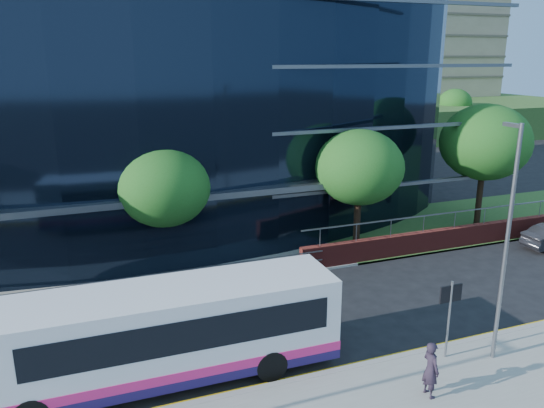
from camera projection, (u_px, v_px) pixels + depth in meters
name	position (u px, v px, depth m)	size (l,w,h in m)	color
ground	(306.00, 362.00, 18.14)	(200.00, 200.00, 0.00)	black
kerb	(319.00, 376.00, 17.22)	(80.00, 0.25, 0.16)	gray
yellow_line_outer	(316.00, 374.00, 17.42)	(80.00, 0.08, 0.01)	gold
yellow_line_inner	(314.00, 372.00, 17.55)	(80.00, 0.08, 0.01)	gold
far_forecourt	(102.00, 269.00, 25.98)	(50.00, 8.00, 0.10)	gray
glass_office	(114.00, 91.00, 33.38)	(44.00, 23.10, 16.00)	black
guard_railings	(56.00, 293.00, 21.49)	(24.00, 0.05, 1.10)	slate
apartment_block	(346.00, 49.00, 77.58)	(60.00, 42.00, 30.00)	#2D511E
street_sign	(450.00, 303.00, 17.67)	(0.85, 0.09, 2.80)	slate
tree_far_b	(164.00, 188.00, 24.53)	(4.29, 4.29, 6.05)	black
tree_far_c	(359.00, 168.00, 27.41)	(4.62, 4.62, 6.51)	black
tree_far_d	(485.00, 142.00, 31.21)	(5.28, 5.28, 7.44)	black
tree_dist_e	(353.00, 106.00, 61.13)	(4.62, 4.62, 6.51)	black
tree_dist_f	(455.00, 103.00, 68.48)	(4.29, 4.29, 6.05)	black
streetlight_east	(507.00, 239.00, 17.04)	(0.15, 0.77, 8.00)	slate
city_bus	(162.00, 334.00, 16.72)	(11.59, 2.79, 3.13)	silver
pedestrian	(431.00, 369.00, 15.90)	(0.65, 0.43, 1.78)	black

